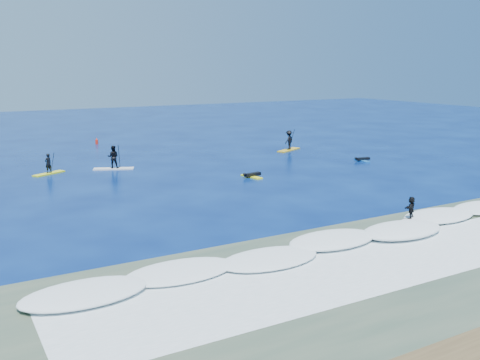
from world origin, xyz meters
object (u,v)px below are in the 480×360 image
sup_paddler_center (113,159)px  prone_paddler_far (362,160)px  wave_surfer (411,209)px  sup_paddler_left (48,167)px  sup_paddler_right (289,141)px  prone_paddler_near (252,175)px  marker_buoy (97,141)px

sup_paddler_center → prone_paddler_far: sup_paddler_center is taller
sup_paddler_center → wave_surfer: (9.69, -23.28, -0.10)m
sup_paddler_left → sup_paddler_center: bearing=-34.9°
wave_surfer → sup_paddler_right: bearing=47.8°
prone_paddler_far → prone_paddler_near: bearing=104.4°
wave_surfer → marker_buoy: 39.07m
sup_paddler_left → wave_surfer: (14.78, -23.83, 0.17)m
prone_paddler_far → wave_surfer: wave_surfer is taller
sup_paddler_center → marker_buoy: size_ratio=4.50×
sup_paddler_center → sup_paddler_right: (18.50, 1.17, 0.06)m
sup_paddler_right → prone_paddler_near: bearing=-162.9°
marker_buoy → sup_paddler_center: bearing=-99.8°
wave_surfer → marker_buoy: size_ratio=2.51×
prone_paddler_far → marker_buoy: bearing=47.7°
sup_paddler_right → marker_buoy: 21.17m
sup_paddler_right → prone_paddler_near: sup_paddler_right is taller
wave_surfer → prone_paddler_near: bearing=72.8°
sup_paddler_left → sup_paddler_right: bearing=-27.3°
prone_paddler_far → sup_paddler_center: bearing=79.5°
sup_paddler_center → prone_paddler_far: size_ratio=1.69×
sup_paddler_right → prone_paddler_far: 8.74m
sup_paddler_center → prone_paddler_far: 21.96m
sup_paddler_center → prone_paddler_near: (8.34, -8.48, -0.71)m
sup_paddler_right → prone_paddler_far: size_ratio=1.71×
prone_paddler_near → wave_surfer: bearing=176.8°
prone_paddler_near → marker_buoy: (-5.74, 23.62, 0.18)m
wave_surfer → marker_buoy: (-7.08, 38.42, -0.43)m
sup_paddler_right → wave_surfer: 26.00m
sup_paddler_left → marker_buoy: sup_paddler_left is taller
sup_paddler_left → sup_paddler_right: 23.60m
sup_paddler_left → sup_paddler_center: sup_paddler_center is taller
sup_paddler_center → marker_buoy: bearing=103.1°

